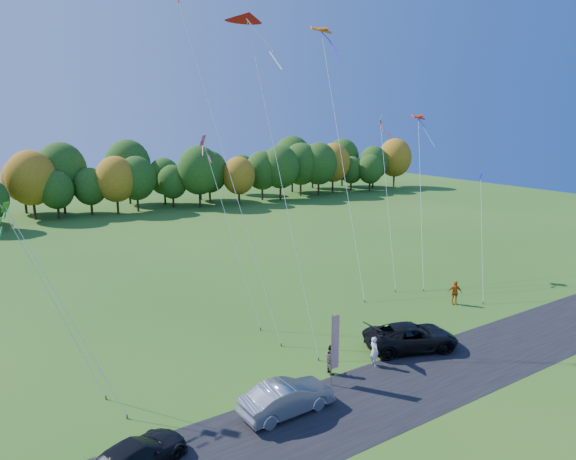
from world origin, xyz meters
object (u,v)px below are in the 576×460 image
silver_sedan (287,398)px  feather_flag (334,342)px  black_suv (411,337)px  person_east (455,293)px

silver_sedan → feather_flag: 4.14m
black_suv → silver_sedan: bearing=120.6°
person_east → feather_flag: feather_flag is taller
person_east → feather_flag: 16.20m
black_suv → person_east: person_east is taller
silver_sedan → person_east: (19.11, 5.52, 0.14)m
black_suv → silver_sedan: size_ratio=1.20×
black_suv → feather_flag: 7.03m
silver_sedan → feather_flag: bearing=-76.9°
black_suv → feather_flag: bearing=117.9°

